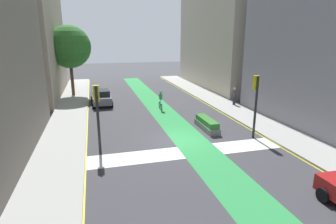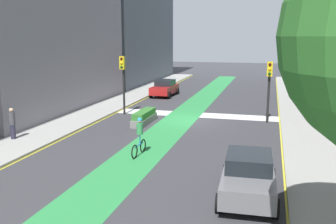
# 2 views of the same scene
# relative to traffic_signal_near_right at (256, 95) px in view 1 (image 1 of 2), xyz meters

# --- Properties ---
(ground_plane) EXTENTS (120.00, 120.00, 0.00)m
(ground_plane) POSITION_rel_traffic_signal_near_right_xyz_m (-5.22, 0.74, -3.01)
(ground_plane) COLOR #38383D
(bike_lane_paint) EXTENTS (2.40, 60.00, 0.01)m
(bike_lane_paint) POSITION_rel_traffic_signal_near_right_xyz_m (-4.41, 0.74, -3.01)
(bike_lane_paint) COLOR #2D8C47
(bike_lane_paint) RESTS_ON ground_plane
(crosswalk_band) EXTENTS (12.00, 1.80, 0.01)m
(crosswalk_band) POSITION_rel_traffic_signal_near_right_xyz_m (-5.22, -1.26, -3.01)
(crosswalk_band) COLOR silver
(crosswalk_band) RESTS_ON ground_plane
(sidewalk_left) EXTENTS (3.00, 60.00, 0.15)m
(sidewalk_left) POSITION_rel_traffic_signal_near_right_xyz_m (-12.72, 0.74, -2.94)
(sidewalk_left) COLOR #9E9E99
(sidewalk_left) RESTS_ON ground_plane
(curb_stripe_left) EXTENTS (0.16, 60.00, 0.01)m
(curb_stripe_left) POSITION_rel_traffic_signal_near_right_xyz_m (-11.22, 0.74, -3.01)
(curb_stripe_left) COLOR yellow
(curb_stripe_left) RESTS_ON ground_plane
(sidewalk_right) EXTENTS (3.00, 60.00, 0.15)m
(sidewalk_right) POSITION_rel_traffic_signal_near_right_xyz_m (2.28, 0.74, -2.94)
(sidewalk_right) COLOR #9E9E99
(sidewalk_right) RESTS_ON ground_plane
(curb_stripe_right) EXTENTS (0.16, 60.00, 0.01)m
(curb_stripe_right) POSITION_rel_traffic_signal_near_right_xyz_m (0.78, 0.74, -3.01)
(curb_stripe_right) COLOR yellow
(curb_stripe_right) RESTS_ON ground_plane
(traffic_signal_near_right) EXTENTS (0.35, 0.52, 4.30)m
(traffic_signal_near_right) POSITION_rel_traffic_signal_near_right_xyz_m (0.00, 0.00, 0.00)
(traffic_signal_near_right) COLOR black
(traffic_signal_near_right) RESTS_ON ground_plane
(traffic_signal_near_left) EXTENTS (0.35, 0.52, 4.10)m
(traffic_signal_near_left) POSITION_rel_traffic_signal_near_right_xyz_m (-10.35, 0.10, -0.14)
(traffic_signal_near_left) COLOR black
(traffic_signal_near_left) RESTS_ON ground_plane
(car_grey_left_far) EXTENTS (2.16, 4.27, 1.57)m
(car_grey_left_far) POSITION_rel_traffic_signal_near_right_xyz_m (-9.84, 12.57, -2.21)
(car_grey_left_far) COLOR slate
(car_grey_left_far) RESTS_ON ground_plane
(cyclist_in_lane) EXTENTS (0.32, 1.73, 1.86)m
(cyclist_in_lane) POSITION_rel_traffic_signal_near_right_xyz_m (-4.42, 8.98, -2.04)
(cyclist_in_lane) COLOR black
(cyclist_in_lane) RESTS_ON ground_plane
(pedestrian_sidewalk_right_a) EXTENTS (0.34, 0.34, 1.74)m
(pedestrian_sidewalk_right_a) POSITION_rel_traffic_signal_near_right_xyz_m (3.13, 8.52, -1.98)
(pedestrian_sidewalk_right_a) COLOR #262638
(pedestrian_sidewalk_right_a) RESTS_ON sidewalk_right
(street_tree_near) EXTENTS (4.81, 4.81, 7.96)m
(street_tree_near) POSITION_rel_traffic_signal_near_right_xyz_m (-12.89, 17.81, 2.68)
(street_tree_near) COLOR brown
(street_tree_near) RESTS_ON sidewalk_left
(median_planter) EXTENTS (0.81, 3.23, 0.85)m
(median_planter) POSITION_rel_traffic_signal_near_right_xyz_m (-2.41, 2.39, -2.61)
(median_planter) COLOR slate
(median_planter) RESTS_ON ground_plane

